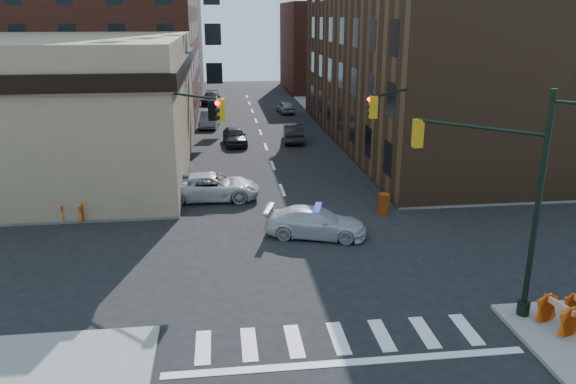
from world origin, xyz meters
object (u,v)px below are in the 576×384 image
object	(u,v)px
parked_car_wfar	(210,119)
barrel_bank	(215,190)
parked_car_wnear	(235,136)
barricade_se_a	(558,315)
police_car	(315,222)
parked_car_enear	(293,133)
pickup	(212,187)
barricade_nw_a	(147,196)
pedestrian_a	(134,195)
pedestrian_b	(141,186)
barrel_road	(384,204)

from	to	relation	value
parked_car_wfar	barrel_bank	xyz separation A→B (m)	(0.51, -22.34, -0.28)
parked_car_wnear	barricade_se_a	xyz separation A→B (m)	(9.93, -30.43, -0.09)
police_car	barricade_se_a	world-z (taller)	police_car
parked_car_enear	barrel_bank	xyz separation A→B (m)	(-6.63, -14.82, -0.27)
parked_car_enear	barricade_se_a	world-z (taller)	parked_car_enear
pickup	parked_car_wfar	size ratio (longest dim) A/B	1.20
barrel_bank	barricade_se_a	size ratio (longest dim) A/B	0.72
barrel_bank	pickup	bearing A→B (deg)	-130.43
parked_car_wnear	barricade_nw_a	size ratio (longest dim) A/B	3.78
police_car	barrel_bank	bearing A→B (deg)	52.85
police_car	parked_car_wnear	world-z (taller)	parked_car_wnear
pickup	parked_car_wfar	distance (m)	22.52
pedestrian_a	parked_car_wnear	bearing A→B (deg)	89.68
pedestrian_a	pedestrian_b	xyz separation A→B (m)	(0.09, 2.08, -0.14)
police_car	parked_car_wnear	xyz separation A→B (m)	(-3.26, 20.80, 0.03)
police_car	barrel_road	distance (m)	5.08
pedestrian_a	barrel_road	xyz separation A→B (m)	(13.40, -1.56, -0.52)
pedestrian_a	pedestrian_b	distance (m)	2.08
pedestrian_b	barrel_bank	world-z (taller)	pedestrian_b
pickup	pedestrian_b	bearing A→B (deg)	92.09
parked_car_wfar	barricade_se_a	size ratio (longest dim) A/B	3.47
barrel_road	barricade_nw_a	world-z (taller)	barrel_road
parked_car_wnear	parked_car_enear	size ratio (longest dim) A/B	0.95
police_car	parked_car_wfar	world-z (taller)	parked_car_wfar
parked_car_enear	pedestrian_a	size ratio (longest dim) A/B	2.46
pickup	parked_car_enear	bearing A→B (deg)	-22.36
pickup	barrel_road	world-z (taller)	pickup
pedestrian_b	barrel_road	world-z (taller)	pedestrian_b
barrel_bank	barrel_road	bearing A→B (deg)	-22.71
police_car	barrel_road	xyz separation A→B (m)	(4.24, 2.78, -0.16)
barricade_se_a	barricade_nw_a	world-z (taller)	barricade_se_a
parked_car_wfar	barricade_se_a	bearing A→B (deg)	-66.54
police_car	pedestrian_b	xyz separation A→B (m)	(-9.07, 6.41, 0.23)
pickup	barricade_se_a	xyz separation A→B (m)	(11.72, -16.05, -0.12)
pedestrian_b	parked_car_enear	bearing A→B (deg)	30.52
parked_car_enear	barricade_nw_a	xyz separation A→B (m)	(-10.45, -15.72, -0.18)
barrel_bank	barricade_se_a	world-z (taller)	barricade_se_a
parked_car_wnear	pickup	bearing A→B (deg)	-101.96
parked_car_wfar	pedestrian_b	bearing A→B (deg)	-93.19
barrel_bank	barricade_se_a	bearing A→B (deg)	-54.54
parked_car_wnear	barrel_bank	xyz separation A→B (m)	(-1.63, -14.20, -0.26)
pickup	barrel_bank	bearing A→B (deg)	-38.46
police_car	parked_car_enear	world-z (taller)	parked_car_enear
police_car	barricade_se_a	size ratio (longest dim) A/B	3.70
pedestrian_b	barricade_nw_a	distance (m)	0.88
pedestrian_b	barricade_se_a	bearing A→B (deg)	-69.25
pedestrian_b	pickup	bearing A→B (deg)	-23.59
police_car	parked_car_wnear	distance (m)	21.05
barricade_nw_a	barrel_road	bearing A→B (deg)	-12.40
parked_car_enear	pickup	bearing A→B (deg)	70.12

